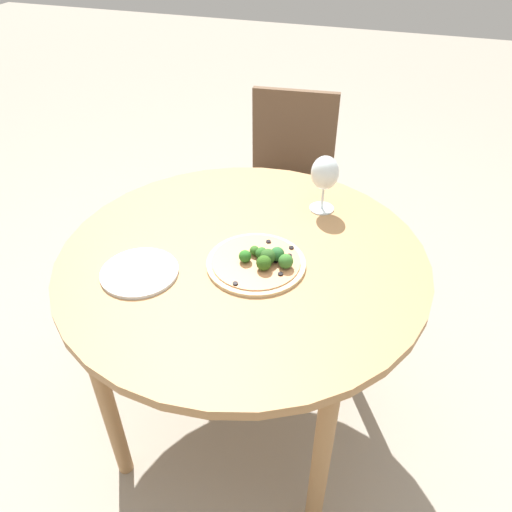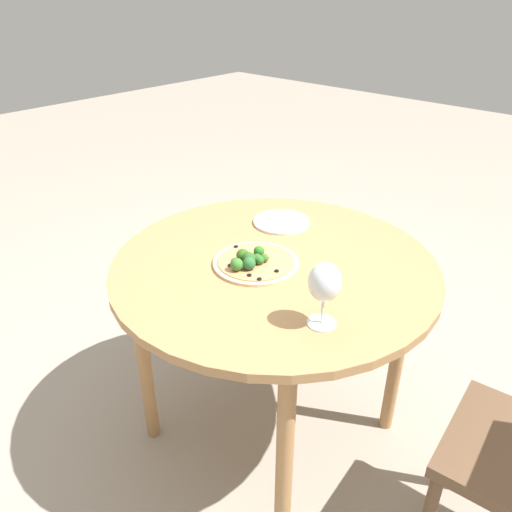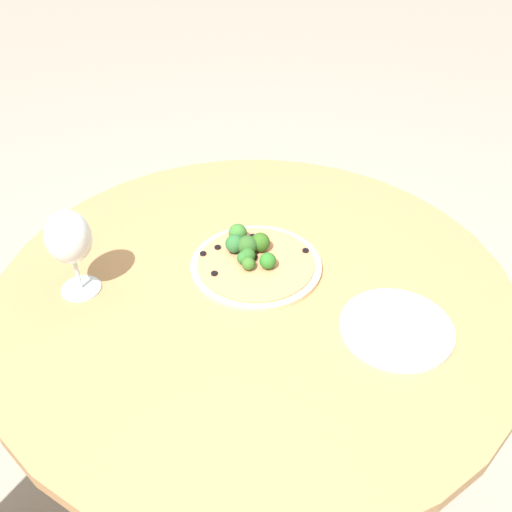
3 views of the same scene
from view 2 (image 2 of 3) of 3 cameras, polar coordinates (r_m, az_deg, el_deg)
The scene contains 5 objects.
ground_plane at distance 2.11m, azimuth 1.69°, elevation -19.09°, with size 12.00×12.00×0.00m, color gray.
dining_table at distance 1.66m, azimuth 2.04°, elevation -3.24°, with size 1.06×1.06×0.77m.
pizza at distance 1.59m, azimuth -0.23°, elevation -0.62°, with size 0.28×0.28×0.06m.
wine_glass at distance 1.28m, azimuth 7.85°, elevation -3.13°, with size 0.09×0.09×0.19m.
plate_near at distance 1.87m, azimuth 2.93°, elevation 3.91°, with size 0.21×0.21×0.01m.
Camera 2 is at (1.07, 0.90, 1.58)m, focal length 35.00 mm.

